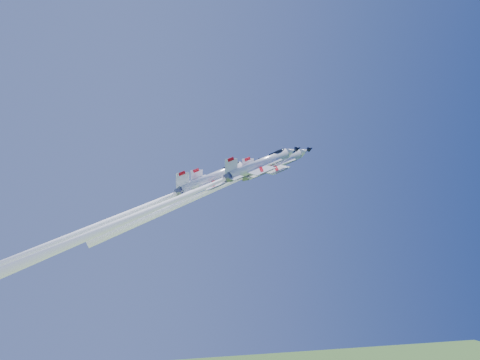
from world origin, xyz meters
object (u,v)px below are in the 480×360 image
object	(u,v)px
jet_lead	(216,189)
jet_slot	(125,215)
jet_left	(159,202)
jet_right	(171,201)

from	to	relation	value
jet_lead	jet_slot	world-z (taller)	jet_lead
jet_lead	jet_left	size ratio (longest dim) A/B	0.95
jet_left	jet_slot	xyz separation A→B (m)	(-6.92, -5.84, -2.73)
jet_lead	jet_slot	size ratio (longest dim) A/B	0.84
jet_slot	jet_left	bearing A→B (deg)	119.20
jet_lead	jet_right	world-z (taller)	jet_right
jet_left	jet_right	world-z (taller)	jet_right
jet_slot	jet_right	bearing A→B (deg)	50.51
jet_lead	jet_right	size ratio (longest dim) A/B	0.84
jet_lead	jet_left	bearing A→B (deg)	-127.86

